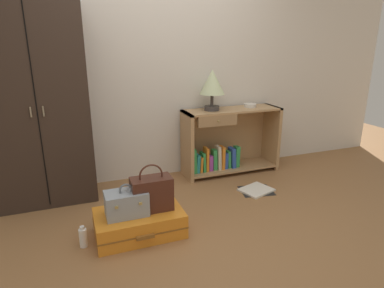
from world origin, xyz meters
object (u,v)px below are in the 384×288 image
bowl (250,105)px  handbag (152,193)px  wardrobe (39,107)px  table_lamp (212,84)px  train_case (126,203)px  open_book_on_floor (256,190)px  suitcase_large (139,223)px  bottle (83,237)px  bookshelf (227,143)px

bowl → handbag: size_ratio=0.37×
wardrobe → handbag: size_ratio=4.77×
table_lamp → wardrobe: bearing=-178.5°
train_case → handbag: 0.21m
wardrobe → bowl: (2.29, 0.06, -0.15)m
train_case → open_book_on_floor: size_ratio=0.85×
table_lamp → train_case: size_ratio=1.38×
suitcase_large → bottle: size_ratio=4.09×
suitcase_large → handbag: bearing=1.3°
table_lamp → train_case: 1.73m
table_lamp → open_book_on_floor: (0.26, -0.62, -1.07)m
wardrobe → table_lamp: bearing=1.5°
suitcase_large → open_book_on_floor: 1.39m
open_book_on_floor → suitcase_large: bearing=-164.4°
open_book_on_floor → bottle: bearing=-167.5°
bottle → open_book_on_floor: (1.78, 0.40, -0.07)m
bowl → bottle: size_ratio=0.85×
bookshelf → table_lamp: (-0.20, -0.00, 0.71)m
suitcase_large → open_book_on_floor: (1.34, 0.37, -0.09)m
table_lamp → bookshelf: bearing=1.0°
bowl → open_book_on_floor: (-0.25, -0.63, -0.79)m
bookshelf → bowl: size_ratio=7.87×
bookshelf → open_book_on_floor: size_ratio=3.01×
wardrobe → table_lamp: (1.78, 0.05, 0.13)m
bowl → bottle: 2.39m
handbag → bottle: size_ratio=2.27×
wardrobe → table_lamp: size_ratio=4.14×
open_book_on_floor → train_case: bearing=-165.0°
bookshelf → handbag: (-1.17, -0.99, -0.02)m
suitcase_large → table_lamp: bearing=42.6°
bottle → open_book_on_floor: bearing=12.5°
table_lamp → handbag: table_lamp is taller
wardrobe → bowl: wardrobe is taller
table_lamp → bottle: (-1.52, -1.02, -1.00)m
train_case → bottle: (-0.35, -0.01, -0.22)m
bottle → bookshelf: bearing=30.5°
bottle → open_book_on_floor: size_ratio=0.45×
open_book_on_floor → wardrobe: bearing=164.4°
train_case → open_book_on_floor: 1.51m
wardrobe → bottle: 1.32m
table_lamp → bowl: 0.58m
suitcase_large → open_book_on_floor: suitcase_large is taller
suitcase_large → bowl: bearing=32.4°
bookshelf → suitcase_large: (-1.28, -1.00, -0.27)m
wardrobe → bottle: wardrobe is taller
wardrobe → handbag: wardrobe is taller
bookshelf → table_lamp: size_ratio=2.55×
wardrobe → train_case: size_ratio=5.73×
wardrobe → open_book_on_floor: (2.04, -0.57, -0.94)m
wardrobe → open_book_on_floor: size_ratio=4.89×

